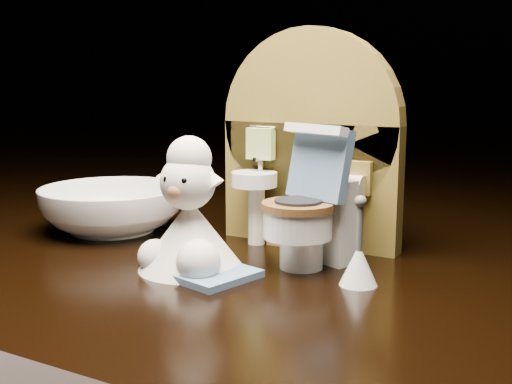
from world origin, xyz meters
The scene contains 6 objects.
backdrop_panel centered at (0.00, 0.06, 0.07)m, with size 0.13×0.05×0.15m.
toy_toilet centered at (0.02, 0.02, 0.03)m, with size 0.05×0.06×0.09m.
bath_mat centered at (-0.02, -0.03, 0.00)m, with size 0.05×0.04×0.00m, color slate.
toilet_brush centered at (0.06, -0.01, 0.01)m, with size 0.02×0.02×0.05m.
plush_lamb centered at (-0.04, -0.03, 0.03)m, with size 0.07×0.07×0.08m.
ceramic_bowl centered at (-0.15, 0.03, 0.02)m, with size 0.11×0.11×0.03m, color white.
Camera 1 is at (0.18, -0.34, 0.12)m, focal length 45.00 mm.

